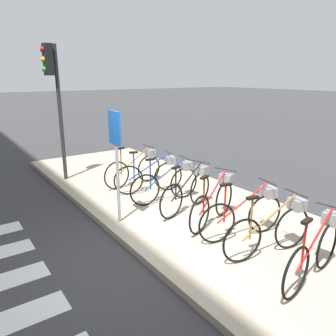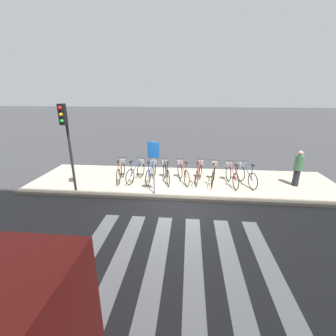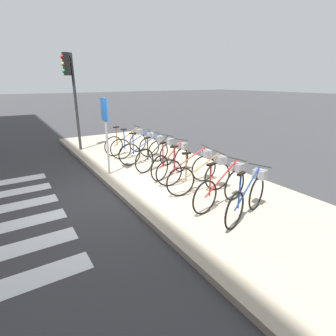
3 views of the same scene
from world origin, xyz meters
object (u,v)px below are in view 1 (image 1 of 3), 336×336
(traffic_light, at_px, (53,85))
(parked_bicycle_2, at_px, (169,182))
(parked_bicycle_1, at_px, (152,174))
(parked_bicycle_4, at_px, (215,200))
(parked_bicycle_7, at_px, (316,249))
(parked_bicycle_6, at_px, (273,227))
(parked_bicycle_0, at_px, (136,168))
(parked_bicycle_3, at_px, (189,189))
(parked_bicycle_5, at_px, (246,212))
(sign_post, at_px, (116,148))

(traffic_light, bearing_deg, parked_bicycle_2, 26.24)
(parked_bicycle_1, xyz_separation_m, parked_bicycle_4, (2.10, 0.06, 0.00))
(parked_bicycle_2, bearing_deg, parked_bicycle_7, -0.93)
(parked_bicycle_6, height_order, traffic_light, traffic_light)
(parked_bicycle_0, height_order, parked_bicycle_7, same)
(parked_bicycle_3, distance_m, parked_bicycle_4, 0.75)
(parked_bicycle_1, height_order, parked_bicycle_5, same)
(parked_bicycle_3, distance_m, parked_bicycle_6, 2.13)
(parked_bicycle_3, height_order, parked_bicycle_5, same)
(parked_bicycle_7, bearing_deg, parked_bicycle_0, 179.46)
(parked_bicycle_1, relative_size, parked_bicycle_3, 0.99)
(parked_bicycle_0, bearing_deg, traffic_light, -136.89)
(parked_bicycle_1, bearing_deg, parked_bicycle_5, 2.01)
(parked_bicycle_0, distance_m, parked_bicycle_4, 2.82)
(parked_bicycle_7, bearing_deg, parked_bicycle_6, 174.36)
(parked_bicycle_4, distance_m, parked_bicycle_6, 1.37)
(parked_bicycle_4, distance_m, traffic_light, 5.05)
(parked_bicycle_2, bearing_deg, parked_bicycle_5, 3.14)
(parked_bicycle_0, relative_size, parked_bicycle_2, 1.00)
(parked_bicycle_1, xyz_separation_m, parked_bicycle_6, (3.47, -0.00, 0.00))
(parked_bicycle_0, relative_size, parked_bicycle_1, 1.04)
(sign_post, bearing_deg, parked_bicycle_1, 125.97)
(sign_post, bearing_deg, parked_bicycle_3, 77.97)
(parked_bicycle_1, bearing_deg, sign_post, -54.03)
(parked_bicycle_7, bearing_deg, parked_bicycle_1, 178.98)
(parked_bicycle_3, relative_size, parked_bicycle_4, 1.02)
(parked_bicycle_4, distance_m, parked_bicycle_7, 2.14)
(parked_bicycle_3, xyz_separation_m, parked_bicycle_6, (2.13, -0.04, 0.00))
(sign_post, bearing_deg, traffic_light, -179.11)
(parked_bicycle_3, relative_size, parked_bicycle_5, 0.99)
(parked_bicycle_1, relative_size, parked_bicycle_7, 0.97)
(traffic_light, bearing_deg, sign_post, 0.89)
(sign_post, bearing_deg, parked_bicycle_2, 103.57)
(parked_bicycle_4, bearing_deg, parked_bicycle_0, -178.16)
(parked_bicycle_6, xyz_separation_m, traffic_light, (-5.73, -1.47, 2.04))
(parked_bicycle_0, distance_m, parked_bicycle_2, 1.41)
(parked_bicycle_4, xyz_separation_m, parked_bicycle_6, (1.37, -0.06, 0.00))
(parked_bicycle_0, relative_size, parked_bicycle_7, 1.01)
(parked_bicycle_4, xyz_separation_m, parked_bicycle_5, (0.74, 0.04, 0.00))
(parked_bicycle_1, height_order, parked_bicycle_4, same)
(parked_bicycle_1, distance_m, sign_post, 2.02)
(parked_bicycle_2, distance_m, sign_post, 1.75)
(parked_bicycle_4, bearing_deg, parked_bicycle_2, -176.77)
(parked_bicycle_5, relative_size, sign_post, 0.78)
(parked_bicycle_5, relative_size, parked_bicycle_6, 1.00)
(parked_bicycle_3, xyz_separation_m, sign_post, (-0.31, -1.46, 0.99))
(parked_bicycle_2, relative_size, sign_post, 0.79)
(parked_bicycle_0, bearing_deg, parked_bicycle_7, -0.54)
(parked_bicycle_7, relative_size, sign_post, 0.79)
(parked_bicycle_3, distance_m, parked_bicycle_5, 1.49)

